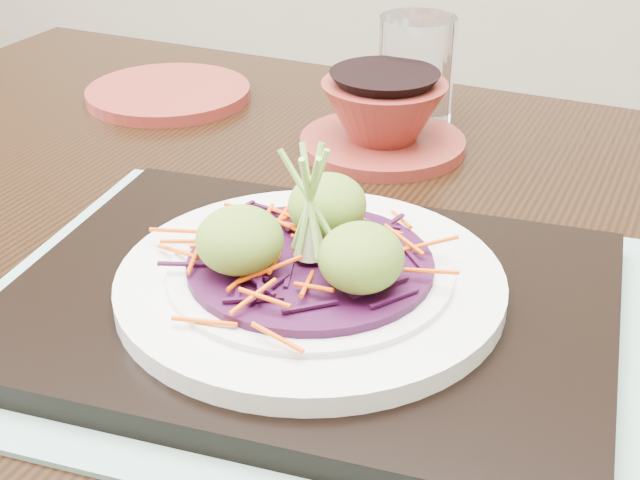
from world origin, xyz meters
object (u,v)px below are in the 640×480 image
(dining_table, at_px, (372,389))
(terracotta_bowl_set, at_px, (383,120))
(white_plate, at_px, (310,281))
(terracotta_side_plate, at_px, (168,93))
(water_glass, at_px, (416,71))
(serving_tray, at_px, (311,303))

(dining_table, relative_size, terracotta_bowl_set, 6.49)
(dining_table, bearing_deg, white_plate, -103.29)
(dining_table, relative_size, terracotta_side_plate, 7.88)
(terracotta_side_plate, bearing_deg, water_glass, 1.38)
(water_glass, bearing_deg, white_plate, -89.36)
(white_plate, distance_m, terracotta_bowl_set, 0.27)
(white_plate, xyz_separation_m, water_glass, (-0.00, 0.34, 0.02))
(terracotta_side_plate, xyz_separation_m, water_glass, (0.24, 0.01, 0.04))
(white_plate, relative_size, terracotta_bowl_set, 1.17)
(water_glass, bearing_deg, terracotta_bowl_set, -100.63)
(white_plate, bearing_deg, terracotta_bowl_set, 93.63)
(white_plate, height_order, water_glass, water_glass)
(serving_tray, relative_size, terracotta_side_plate, 2.19)
(dining_table, xyz_separation_m, water_glass, (-0.03, 0.27, 0.14))
(serving_tray, bearing_deg, water_glass, 91.92)
(dining_table, bearing_deg, water_glass, 104.62)
(serving_tray, xyz_separation_m, terracotta_side_plate, (-0.25, 0.33, -0.01))
(terracotta_side_plate, distance_m, water_glass, 0.25)
(dining_table, distance_m, terracotta_bowl_set, 0.24)
(serving_tray, height_order, terracotta_bowl_set, terracotta_bowl_set)
(water_glass, bearing_deg, terracotta_side_plate, -178.62)
(white_plate, distance_m, terracotta_side_plate, 0.42)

